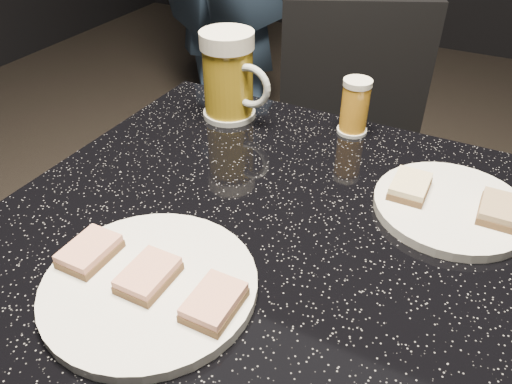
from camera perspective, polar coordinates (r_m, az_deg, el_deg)
plate_large at (r=0.60m, az=-12.01°, el=-10.38°), size 0.25×0.25×0.01m
plate_small at (r=0.75m, az=21.35°, el=-1.60°), size 0.21×0.21×0.01m
table at (r=0.86m, az=0.00°, el=-15.97°), size 0.70×0.70×0.75m
beer_mug at (r=0.91m, az=-3.07°, el=13.10°), size 0.14×0.10×0.16m
beer_tumbler at (r=0.88m, az=11.22°, el=9.52°), size 0.05×0.05×0.10m
chair at (r=1.32m, az=10.91°, el=4.00°), size 0.51×0.51×0.86m
canapes_on_plate_large at (r=0.59m, az=-12.20°, el=-9.28°), size 0.22×0.07×0.02m
canapes_on_plate_small at (r=0.74m, az=21.62°, el=-0.60°), size 0.17×0.07×0.02m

